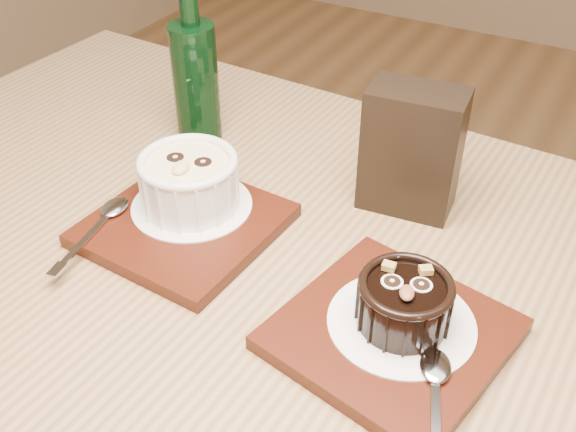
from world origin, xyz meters
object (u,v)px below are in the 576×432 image
(ramekin_white, at_px, (189,180))
(tray_right, at_px, (391,334))
(tray_left, at_px, (184,225))
(condiment_stand, at_px, (412,150))
(ramekin_dark, at_px, (404,301))
(table, at_px, (269,361))
(green_bottle, at_px, (195,79))

(ramekin_white, distance_m, tray_right, 0.27)
(tray_left, height_order, tray_right, same)
(tray_right, height_order, condiment_stand, condiment_stand)
(condiment_stand, bearing_deg, ramekin_dark, -70.10)
(table, distance_m, ramekin_dark, 0.18)
(ramekin_dark, distance_m, condiment_stand, 0.20)
(table, height_order, ramekin_white, ramekin_white)
(table, height_order, condiment_stand, condiment_stand)
(table, bearing_deg, green_bottle, 136.70)
(ramekin_white, height_order, condiment_stand, condiment_stand)
(tray_left, xyz_separation_m, condiment_stand, (0.19, 0.16, 0.06))
(tray_left, distance_m, tray_right, 0.25)
(condiment_stand, bearing_deg, green_bottle, 177.98)
(table, relative_size, condiment_stand, 8.85)
(ramekin_dark, distance_m, green_bottle, 0.41)
(ramekin_white, xyz_separation_m, ramekin_dark, (0.26, -0.05, -0.01))
(tray_left, height_order, green_bottle, green_bottle)
(ramekin_dark, relative_size, condiment_stand, 0.59)
(ramekin_white, xyz_separation_m, green_bottle, (-0.09, 0.15, 0.03))
(tray_right, xyz_separation_m, green_bottle, (-0.35, 0.21, 0.07))
(tray_right, distance_m, ramekin_dark, 0.04)
(tray_right, bearing_deg, ramekin_white, 166.46)
(table, distance_m, green_bottle, 0.36)
(tray_right, bearing_deg, ramekin_dark, 62.31)
(ramekin_white, bearing_deg, ramekin_dark, -23.44)
(table, bearing_deg, tray_right, 2.79)
(tray_left, relative_size, ramekin_dark, 2.19)
(ramekin_white, bearing_deg, condiment_stand, 23.10)
(green_bottle, bearing_deg, table, -43.30)
(tray_left, distance_m, ramekin_white, 0.05)
(condiment_stand, bearing_deg, tray_right, -72.23)
(tray_left, relative_size, condiment_stand, 1.29)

